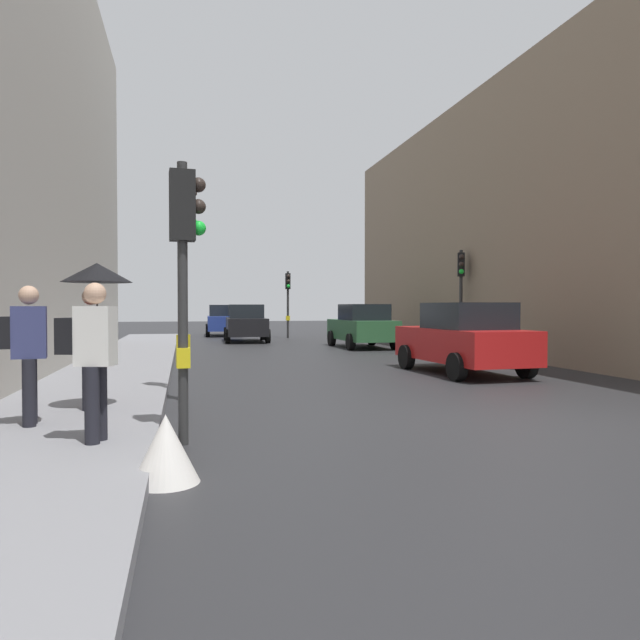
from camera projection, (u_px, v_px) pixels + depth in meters
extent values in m
plane|color=#28282B|center=(528.00, 422.00, 8.52)|extent=(120.00, 120.00, 0.00)
cube|color=gray|center=(109.00, 379.00, 12.93)|extent=(2.58, 40.00, 0.16)
cylinder|color=#2D2D2D|center=(288.00, 305.00, 31.24)|extent=(0.12, 0.12, 3.52)
cube|color=black|center=(288.00, 281.00, 31.22)|extent=(0.25, 0.31, 0.84)
cube|color=yellow|center=(288.00, 318.00, 31.26)|extent=(0.20, 0.16, 0.24)
sphere|color=#2D231E|center=(288.00, 276.00, 31.02)|extent=(0.18, 0.18, 0.18)
sphere|color=#2D231E|center=(288.00, 281.00, 31.03)|extent=(0.18, 0.18, 0.18)
sphere|color=green|center=(288.00, 286.00, 31.04)|extent=(0.18, 0.18, 0.18)
cylinder|color=#2D2D2D|center=(183.00, 304.00, 7.10)|extent=(0.12, 0.12, 3.39)
cube|color=black|center=(182.00, 206.00, 7.07)|extent=(0.31, 0.26, 0.84)
cube|color=yellow|center=(183.00, 358.00, 7.11)|extent=(0.17, 0.21, 0.24)
sphere|color=#2D231E|center=(198.00, 185.00, 7.12)|extent=(0.18, 0.18, 0.18)
sphere|color=#2D231E|center=(198.00, 207.00, 7.13)|extent=(0.18, 0.18, 0.18)
sphere|color=green|center=(199.00, 228.00, 7.13)|extent=(0.18, 0.18, 0.18)
cylinder|color=#2D2D2D|center=(183.00, 290.00, 10.43)|extent=(0.12, 0.12, 3.92)
cube|color=black|center=(183.00, 208.00, 10.40)|extent=(0.38, 0.36, 0.84)
cube|color=yellow|center=(183.00, 341.00, 10.45)|extent=(0.24, 0.25, 0.24)
sphere|color=#2D231E|center=(192.00, 193.00, 10.33)|extent=(0.18, 0.18, 0.18)
sphere|color=#2D231E|center=(192.00, 207.00, 10.33)|extent=(0.18, 0.18, 0.18)
sphere|color=green|center=(192.00, 222.00, 10.34)|extent=(0.18, 0.18, 0.18)
cylinder|color=#2D2D2D|center=(461.00, 302.00, 21.17)|extent=(0.12, 0.12, 3.69)
cube|color=black|center=(461.00, 265.00, 21.14)|extent=(0.34, 0.37, 0.84)
cube|color=yellow|center=(461.00, 324.00, 21.19)|extent=(0.25, 0.22, 0.24)
sphere|color=#2D231E|center=(462.00, 257.00, 20.95)|extent=(0.18, 0.18, 0.18)
sphere|color=#2D231E|center=(461.00, 264.00, 20.96)|extent=(0.18, 0.18, 0.18)
sphere|color=green|center=(461.00, 272.00, 20.96)|extent=(0.18, 0.18, 0.18)
cube|color=red|center=(462.00, 344.00, 14.74)|extent=(2.02, 4.29, 0.80)
cube|color=black|center=(468.00, 316.00, 14.48)|extent=(1.70, 2.08, 0.64)
cylinder|color=black|center=(406.00, 357.00, 15.79)|extent=(0.25, 0.65, 0.64)
cylinder|color=black|center=(467.00, 355.00, 16.29)|extent=(0.25, 0.65, 0.64)
cylinder|color=black|center=(457.00, 367.00, 13.20)|extent=(0.25, 0.65, 0.64)
cylinder|color=black|center=(526.00, 365.00, 13.70)|extent=(0.25, 0.65, 0.64)
cube|color=#2D6038|center=(362.00, 330.00, 24.03)|extent=(1.90, 4.24, 0.80)
cube|color=black|center=(364.00, 312.00, 23.77)|extent=(1.65, 2.04, 0.64)
cylinder|color=black|center=(332.00, 338.00, 25.12)|extent=(0.23, 0.64, 0.64)
cylinder|color=black|center=(372.00, 338.00, 25.56)|extent=(0.23, 0.64, 0.64)
cylinder|color=black|center=(351.00, 342.00, 22.50)|extent=(0.23, 0.64, 0.64)
cylinder|color=black|center=(395.00, 341.00, 22.95)|extent=(0.23, 0.64, 0.64)
cube|color=black|center=(246.00, 326.00, 28.08)|extent=(1.98, 4.27, 0.80)
cube|color=black|center=(246.00, 311.00, 28.31)|extent=(1.68, 2.07, 0.64)
cylinder|color=black|center=(268.00, 336.00, 26.93)|extent=(0.25, 0.65, 0.64)
cylinder|color=black|center=(228.00, 336.00, 26.60)|extent=(0.25, 0.65, 0.64)
cylinder|color=black|center=(263.00, 333.00, 29.58)|extent=(0.25, 0.65, 0.64)
cylinder|color=black|center=(226.00, 334.00, 29.25)|extent=(0.25, 0.65, 0.64)
cube|color=navy|center=(224.00, 323.00, 33.80)|extent=(1.94, 4.26, 0.80)
cube|color=black|center=(223.00, 310.00, 34.03)|extent=(1.67, 2.05, 0.64)
cylinder|color=black|center=(241.00, 331.00, 32.66)|extent=(0.24, 0.65, 0.64)
cylinder|color=black|center=(208.00, 331.00, 32.31)|extent=(0.24, 0.65, 0.64)
cylinder|color=black|center=(238.00, 329.00, 35.31)|extent=(0.24, 0.65, 0.64)
cylinder|color=black|center=(208.00, 329.00, 34.96)|extent=(0.24, 0.65, 0.64)
cylinder|color=black|center=(95.00, 379.00, 8.76)|extent=(0.16, 0.16, 0.85)
cylinder|color=black|center=(88.00, 381.00, 8.56)|extent=(0.16, 0.16, 0.85)
cube|color=red|center=(91.00, 329.00, 8.64)|extent=(0.46, 0.37, 0.66)
sphere|color=tan|center=(91.00, 297.00, 8.63)|extent=(0.24, 0.24, 0.24)
cylinder|color=black|center=(97.00, 312.00, 8.62)|extent=(0.02, 0.02, 0.90)
cone|color=black|center=(97.00, 273.00, 8.61)|extent=(1.00, 1.00, 0.28)
cylinder|color=black|center=(100.00, 402.00, 6.66)|extent=(0.16, 0.16, 0.85)
cylinder|color=black|center=(92.00, 405.00, 6.46)|extent=(0.16, 0.16, 0.85)
cube|color=silver|center=(95.00, 336.00, 6.55)|extent=(0.46, 0.36, 0.66)
sphere|color=tan|center=(95.00, 293.00, 6.53)|extent=(0.24, 0.24, 0.24)
cube|color=black|center=(69.00, 336.00, 6.56)|extent=(0.27, 0.32, 0.40)
cylinder|color=black|center=(31.00, 391.00, 7.58)|extent=(0.16, 0.16, 0.85)
cylinder|color=black|center=(29.00, 393.00, 7.40)|extent=(0.16, 0.16, 0.85)
cube|color=navy|center=(29.00, 332.00, 7.47)|extent=(0.43, 0.31, 0.66)
sphere|color=tan|center=(29.00, 295.00, 7.46)|extent=(0.24, 0.24, 0.24)
cube|color=black|center=(2.00, 333.00, 7.36)|extent=(0.24, 0.31, 0.40)
cone|color=silver|center=(166.00, 449.00, 5.57)|extent=(0.64, 0.64, 0.65)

